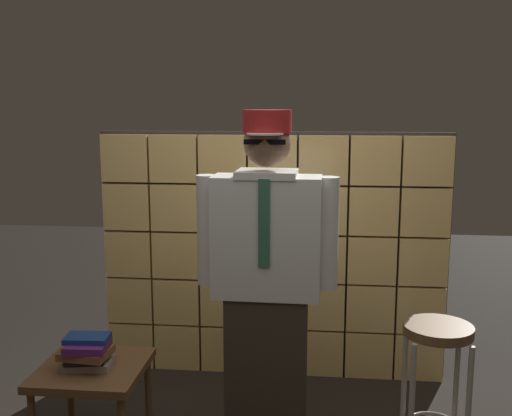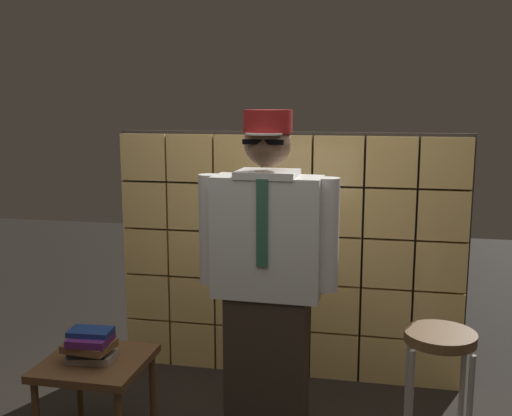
# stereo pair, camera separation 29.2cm
# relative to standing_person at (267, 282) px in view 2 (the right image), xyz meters

# --- Properties ---
(glass_block_wall) EXTENTS (2.32, 0.10, 1.67)m
(glass_block_wall) POSITION_rel_standing_person_xyz_m (-0.05, 0.98, -0.13)
(glass_block_wall) COLOR #F2C672
(glass_block_wall) RESTS_ON ground
(standing_person) EXTENTS (0.72, 0.30, 1.80)m
(standing_person) POSITION_rel_standing_person_xyz_m (0.00, 0.00, 0.00)
(standing_person) COLOR #382D23
(standing_person) RESTS_ON ground
(bar_stool) EXTENTS (0.34, 0.34, 0.76)m
(bar_stool) POSITION_rel_standing_person_xyz_m (0.85, -0.06, -0.37)
(bar_stool) COLOR brown
(bar_stool) RESTS_ON ground
(side_table) EXTENTS (0.52, 0.52, 0.53)m
(side_table) POSITION_rel_standing_person_xyz_m (-0.86, -0.20, -0.48)
(side_table) COLOR brown
(side_table) RESTS_ON ground
(book_stack) EXTENTS (0.25, 0.20, 0.17)m
(book_stack) POSITION_rel_standing_person_xyz_m (-0.87, -0.23, -0.33)
(book_stack) COLOR gray
(book_stack) RESTS_ON side_table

